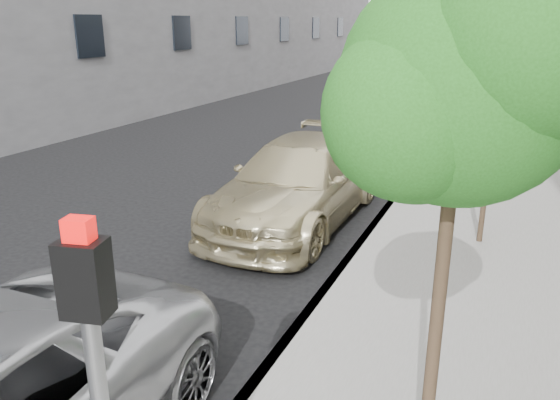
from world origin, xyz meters
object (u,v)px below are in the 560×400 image
Objects in this scene: tree_near at (466,84)px; suv at (299,182)px; tree_mid at (505,49)px; sedan_rear at (413,92)px; tree_far at (514,37)px; sedan_black at (394,106)px; sedan_blue at (385,136)px.

tree_near is 0.76× the size of suv.
tree_mid is (-0.00, 6.50, -0.08)m from tree_near.
tree_mid is at bearing 90.00° from tree_near.
tree_near is at bearing -79.64° from sedan_rear.
tree_far reaches higher than sedan_black.
tree_mid is 0.96× the size of tree_far.
tree_near is 19.21m from sedan_black.
suv is 1.29× the size of sedan_black.
sedan_rear is (-4.47, 23.80, -2.97)m from tree_near.
tree_mid is 0.72× the size of suv.
tree_near reaches higher than sedan_black.
tree_mid is at bearing -61.56° from sedan_blue.
sedan_rear is at bearing 102.06° from sedan_black.
sedan_black is at bearing 102.98° from tree_near.
sedan_blue is (-3.33, 12.90, -3.01)m from tree_near.
sedan_rear is (-1.15, 10.90, 0.04)m from sedan_blue.
suv is 1.20× the size of sedan_rear.
sedan_rear is (-0.79, 17.25, -0.14)m from suv.
tree_near is 8.03m from suv.
tree_near is 13.66m from sedan_blue.
tree_mid is 13.05m from sedan_black.
tree_far is 0.75× the size of suv.
tree_far is (-0.00, 13.00, -0.05)m from tree_near.
suv is 6.36m from sedan_blue.
tree_far is at bearing 90.00° from tree_mid.
tree_far is at bearing -42.40° from sedan_black.
tree_far is 4.45m from sedan_blue.
sedan_black is at bearing 127.79° from tree_far.
sedan_black is (-0.58, 11.95, -0.10)m from suv.
tree_near reaches higher than sedan_blue.
tree_far is 1.12× the size of sedan_blue.
sedan_blue is 0.80× the size of sedan_rear.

